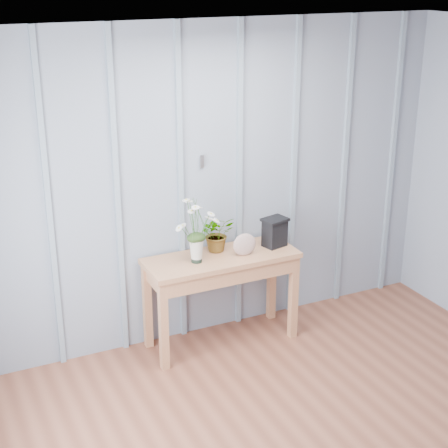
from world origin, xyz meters
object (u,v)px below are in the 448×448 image
sideboard (221,269)px  daisy_vase (196,222)px  felt_disc_vessel (245,245)px  carved_box (275,232)px

sideboard → daisy_vase: (-0.22, -0.02, 0.43)m
sideboard → felt_disc_vessel: bearing=-22.7°
sideboard → carved_box: 0.52m
sideboard → daisy_vase: 0.49m
daisy_vase → felt_disc_vessel: (0.38, -0.05, -0.23)m
felt_disc_vessel → carved_box: carved_box is taller
felt_disc_vessel → daisy_vase: bearing=-177.1°
daisy_vase → sideboard: bearing=6.2°
daisy_vase → carved_box: (0.69, 0.02, -0.20)m
sideboard → carved_box: (0.47, -0.00, 0.23)m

